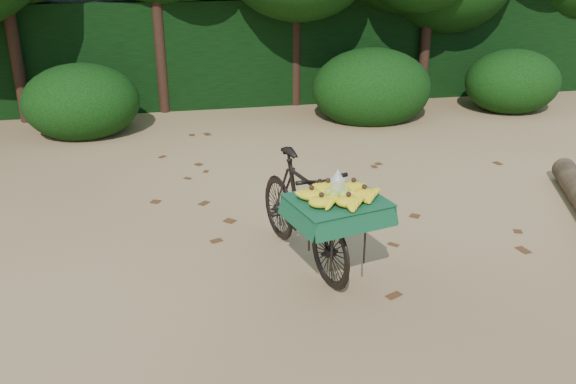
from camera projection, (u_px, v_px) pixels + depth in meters
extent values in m
plane|color=tan|center=(366.00, 245.00, 5.85)|extent=(80.00, 80.00, 0.00)
imported|color=black|center=(303.00, 211.00, 5.38)|extent=(0.85, 1.72, 0.99)
cube|color=black|center=(338.00, 202.00, 4.76)|extent=(0.45, 0.51, 0.02)
cube|color=#144D29|center=(338.00, 200.00, 4.75)|extent=(0.84, 0.75, 0.01)
ellipsoid|color=#92A828|center=(346.00, 192.00, 4.76)|extent=(0.10, 0.08, 0.10)
ellipsoid|color=#92A828|center=(337.00, 191.00, 4.79)|extent=(0.10, 0.08, 0.10)
ellipsoid|color=#92A828|center=(329.00, 194.00, 4.74)|extent=(0.10, 0.08, 0.10)
ellipsoid|color=#92A828|center=(334.00, 197.00, 4.68)|extent=(0.10, 0.08, 0.10)
ellipsoid|color=#92A828|center=(344.00, 196.00, 4.69)|extent=(0.10, 0.08, 0.10)
cylinder|color=#EAE5C6|center=(337.00, 188.00, 4.72)|extent=(0.12, 0.12, 0.15)
cube|color=black|center=(260.00, 47.00, 11.21)|extent=(26.00, 1.80, 1.80)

